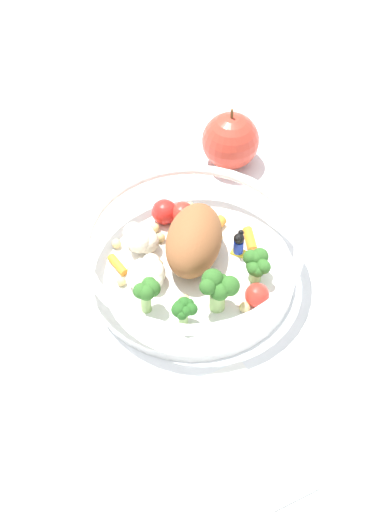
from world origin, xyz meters
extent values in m
plane|color=white|center=(0.00, 0.00, 0.00)|extent=(2.40, 2.40, 0.00)
cylinder|color=white|center=(-0.01, 0.01, 0.01)|extent=(0.23, 0.23, 0.01)
torus|color=white|center=(-0.01, 0.01, 0.06)|extent=(0.24, 0.24, 0.01)
ellipsoid|color=brown|center=(0.00, 0.00, 0.04)|extent=(0.09, 0.11, 0.06)
cylinder|color=#8EB766|center=(-0.04, 0.08, 0.02)|extent=(0.01, 0.01, 0.02)
sphere|color=#23561E|center=(-0.04, 0.08, 0.04)|extent=(0.01, 0.01, 0.01)
sphere|color=#23561E|center=(-0.04, 0.08, 0.04)|extent=(0.02, 0.02, 0.02)
sphere|color=#23561E|center=(-0.05, 0.09, 0.04)|extent=(0.01, 0.01, 0.01)
sphere|color=#23561E|center=(-0.05, 0.08, 0.04)|extent=(0.01, 0.01, 0.01)
sphere|color=#23561E|center=(-0.05, 0.08, 0.04)|extent=(0.01, 0.01, 0.01)
sphere|color=#23561E|center=(-0.04, 0.07, 0.04)|extent=(0.01, 0.01, 0.01)
sphere|color=#23561E|center=(-0.04, 0.08, 0.04)|extent=(0.02, 0.02, 0.02)
cylinder|color=#8EB766|center=(0.00, 0.09, 0.02)|extent=(0.01, 0.01, 0.02)
sphere|color=#2D6023|center=(0.00, 0.09, 0.05)|extent=(0.01, 0.01, 0.01)
sphere|color=#2D6023|center=(0.00, 0.09, 0.05)|extent=(0.02, 0.02, 0.02)
sphere|color=#2D6023|center=(-0.01, 0.09, 0.05)|extent=(0.02, 0.02, 0.02)
sphere|color=#2D6023|center=(-0.01, 0.08, 0.05)|extent=(0.02, 0.02, 0.02)
sphere|color=#2D6023|center=(0.00, 0.08, 0.05)|extent=(0.02, 0.02, 0.02)
cylinder|color=#8EB766|center=(-0.06, 0.04, 0.02)|extent=(0.02, 0.02, 0.02)
sphere|color=#2D6023|center=(-0.05, 0.04, 0.05)|extent=(0.02, 0.02, 0.02)
sphere|color=#2D6023|center=(-0.05, 0.05, 0.05)|extent=(0.02, 0.02, 0.02)
sphere|color=#2D6023|center=(-0.06, 0.05, 0.05)|extent=(0.02, 0.02, 0.02)
sphere|color=#2D6023|center=(-0.07, 0.04, 0.05)|extent=(0.02, 0.02, 0.02)
sphere|color=#2D6023|center=(-0.06, 0.03, 0.05)|extent=(0.02, 0.02, 0.02)
cylinder|color=#8EB766|center=(-0.07, -0.01, 0.02)|extent=(0.01, 0.01, 0.02)
sphere|color=#2D6023|center=(-0.06, -0.02, 0.04)|extent=(0.02, 0.02, 0.02)
sphere|color=#2D6023|center=(-0.07, -0.01, 0.04)|extent=(0.01, 0.01, 0.01)
sphere|color=#2D6023|center=(-0.07, -0.01, 0.04)|extent=(0.02, 0.02, 0.02)
sphere|color=#2D6023|center=(-0.08, -0.01, 0.04)|extent=(0.01, 0.01, 0.01)
sphere|color=#2D6023|center=(-0.08, -0.01, 0.04)|extent=(0.02, 0.02, 0.02)
sphere|color=#2D6023|center=(-0.08, -0.02, 0.04)|extent=(0.01, 0.01, 0.01)
sphere|color=#2D6023|center=(-0.07, -0.02, 0.04)|extent=(0.02, 0.02, 0.02)
sphere|color=#2D6023|center=(-0.07, -0.02, 0.04)|extent=(0.02, 0.02, 0.02)
sphere|color=silver|center=(0.07, 0.02, 0.03)|extent=(0.02, 0.02, 0.02)
sphere|color=silver|center=(0.06, 0.03, 0.03)|extent=(0.03, 0.03, 0.03)
sphere|color=silver|center=(0.05, 0.02, 0.03)|extent=(0.03, 0.03, 0.03)
sphere|color=silver|center=(0.06, 0.02, 0.03)|extent=(0.03, 0.03, 0.03)
sphere|color=silver|center=(0.03, 0.05, 0.02)|extent=(0.02, 0.02, 0.02)
sphere|color=silver|center=(0.02, 0.07, 0.03)|extent=(0.03, 0.03, 0.03)
sphere|color=silver|center=(0.01, 0.06, 0.03)|extent=(0.02, 0.02, 0.02)
sphere|color=silver|center=(0.02, 0.05, 0.03)|extent=(0.03, 0.03, 0.03)
sphere|color=silver|center=(0.03, 0.04, 0.03)|extent=(0.02, 0.02, 0.02)
cube|color=yellow|center=(-0.04, -0.04, 0.01)|extent=(0.02, 0.01, 0.00)
cylinder|color=#1933B2|center=(-0.04, -0.04, 0.02)|extent=(0.01, 0.01, 0.02)
sphere|color=black|center=(-0.04, -0.04, 0.04)|extent=(0.01, 0.01, 0.01)
sphere|color=black|center=(-0.04, -0.03, 0.04)|extent=(0.01, 0.01, 0.01)
sphere|color=black|center=(-0.04, -0.04, 0.04)|extent=(0.01, 0.01, 0.01)
cylinder|color=orange|center=(0.01, -0.05, 0.02)|extent=(0.01, 0.03, 0.01)
cylinder|color=orange|center=(-0.04, -0.06, 0.02)|extent=(0.03, 0.03, 0.01)
cylinder|color=orange|center=(0.06, 0.06, 0.02)|extent=(0.03, 0.02, 0.01)
sphere|color=red|center=(-0.09, 0.01, 0.02)|extent=(0.03, 0.03, 0.03)
sphere|color=red|center=(0.04, -0.04, 0.03)|extent=(0.03, 0.03, 0.03)
sphere|color=red|center=(0.06, -0.03, 0.03)|extent=(0.03, 0.03, 0.03)
sphere|color=#D1B775|center=(-0.03, 0.06, 0.02)|extent=(0.01, 0.01, 0.01)
sphere|color=tan|center=(0.07, 0.00, 0.02)|extent=(0.01, 0.01, 0.01)
sphere|color=#D1B775|center=(0.06, -0.01, 0.02)|extent=(0.01, 0.01, 0.01)
sphere|color=#D1B775|center=(0.05, -0.06, 0.02)|extent=(0.01, 0.01, 0.01)
sphere|color=#D1B775|center=(0.08, 0.04, 0.02)|extent=(0.01, 0.01, 0.01)
sphere|color=tan|center=(0.04, 0.08, 0.02)|extent=(0.01, 0.01, 0.01)
sphere|color=#D1B775|center=(0.03, 0.03, 0.02)|extent=(0.01, 0.01, 0.01)
sphere|color=#D1B775|center=(0.04, 0.06, 0.02)|extent=(0.01, 0.01, 0.01)
sphere|color=tan|center=(-0.01, -0.04, 0.02)|extent=(0.01, 0.01, 0.01)
sphere|color=tan|center=(0.05, -0.05, 0.02)|extent=(0.01, 0.01, 0.01)
sphere|color=tan|center=(0.05, 0.00, 0.02)|extent=(0.01, 0.01, 0.01)
sphere|color=#D1B775|center=(-0.09, 0.03, 0.02)|extent=(0.01, 0.01, 0.01)
sphere|color=#BC3828|center=(0.06, -0.17, 0.04)|extent=(0.07, 0.07, 0.07)
cylinder|color=brown|center=(0.06, -0.17, 0.08)|extent=(0.00, 0.00, 0.01)
cube|color=white|center=(-0.15, 0.16, 0.00)|extent=(0.19, 0.17, 0.01)
camera|label=1|loc=(-0.31, 0.44, 0.63)|focal=50.96mm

